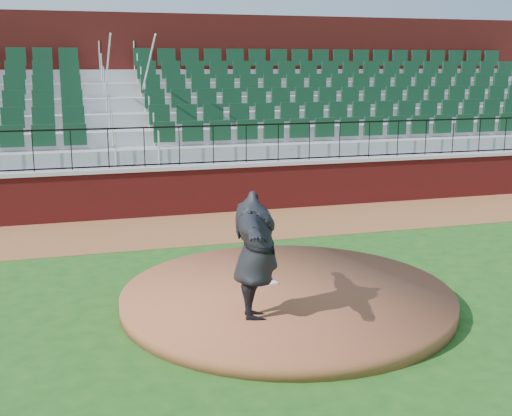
{
  "coord_description": "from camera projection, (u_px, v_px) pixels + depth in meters",
  "views": [
    {
      "loc": [
        -3.27,
        -9.63,
        3.86
      ],
      "look_at": [
        0.0,
        1.5,
        1.3
      ],
      "focal_mm": 45.7,
      "sensor_mm": 36.0,
      "label": 1
    }
  ],
  "objects": [
    {
      "name": "seating_stands",
      "position": [
        178.0,
        118.0,
        19.37
      ],
      "size": [
        34.0,
        5.1,
        4.6
      ],
      "primitive_type": null,
      "color": "gray",
      "rests_on": "ground"
    },
    {
      "name": "concourse_wall",
      "position": [
        164.0,
        98.0,
        21.9
      ],
      "size": [
        34.0,
        0.5,
        5.5
      ],
      "primitive_type": "cube",
      "color": "maroon",
      "rests_on": "ground"
    },
    {
      "name": "pitchers_mound",
      "position": [
        287.0,
        297.0,
        10.68
      ],
      "size": [
        5.41,
        5.41,
        0.25
      ],
      "primitive_type": "cylinder",
      "color": "brown",
      "rests_on": "ground"
    },
    {
      "name": "ground",
      "position": [
        282.0,
        303.0,
        10.76
      ],
      "size": [
        90.0,
        90.0,
        0.0
      ],
      "primitive_type": "plane",
      "color": "#1D4D16",
      "rests_on": "ground"
    },
    {
      "name": "wall_cap",
      "position": [
        197.0,
        166.0,
        17.04
      ],
      "size": [
        34.0,
        0.45,
        0.1
      ],
      "primitive_type": "cube",
      "color": "#B7B7B7",
      "rests_on": "field_wall"
    },
    {
      "name": "pitching_rubber",
      "position": [
        263.0,
        285.0,
        10.86
      ],
      "size": [
        0.53,
        0.23,
        0.03
      ],
      "primitive_type": "cube",
      "rotation": [
        0.0,
        0.0,
        0.21
      ],
      "color": "white",
      "rests_on": "pitchers_mound"
    },
    {
      "name": "warning_track",
      "position": [
        211.0,
        227.0,
        15.81
      ],
      "size": [
        34.0,
        3.2,
        0.01
      ],
      "primitive_type": "cube",
      "color": "brown",
      "rests_on": "ground"
    },
    {
      "name": "field_wall",
      "position": [
        197.0,
        191.0,
        17.18
      ],
      "size": [
        34.0,
        0.35,
        1.2
      ],
      "primitive_type": "cube",
      "color": "maroon",
      "rests_on": "ground"
    },
    {
      "name": "pitcher",
      "position": [
        255.0,
        255.0,
        9.31
      ],
      "size": [
        1.06,
        2.4,
        1.89
      ],
      "primitive_type": "imported",
      "rotation": [
        0.0,
        0.0,
        1.38
      ],
      "color": "black",
      "rests_on": "pitchers_mound"
    },
    {
      "name": "wall_railing",
      "position": [
        196.0,
        146.0,
        16.92
      ],
      "size": [
        34.0,
        0.05,
        1.0
      ],
      "primitive_type": null,
      "color": "black",
      "rests_on": "wall_cap"
    }
  ]
}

